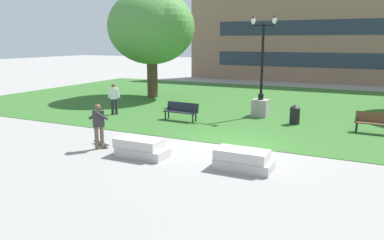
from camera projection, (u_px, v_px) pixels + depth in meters
ground_plane at (231, 146)px, 14.46m from camera, size 140.00×140.00×0.00m
grass_lawn at (287, 106)px, 23.25m from camera, size 40.00×20.00×0.02m
concrete_block_center at (141, 148)px, 13.11m from camera, size 1.88×0.90×0.64m
concrete_block_left at (243, 160)px, 11.77m from camera, size 1.80×0.90×0.64m
person_skateboarder at (99, 123)px, 13.90m from camera, size 0.75×0.51×1.71m
skateboard at (102, 144)px, 14.48m from camera, size 1.01×0.59×0.14m
park_bench_near_left at (181, 110)px, 18.94m from camera, size 1.82×0.61×0.90m
park_bench_near_right at (377, 122)px, 16.30m from camera, size 1.82×0.59×0.90m
lamp_post_left at (261, 97)px, 19.89m from camera, size 1.32×0.80×5.23m
tree_near_right at (151, 28)px, 26.04m from camera, size 6.33×6.02×7.45m
trash_bin at (295, 114)px, 18.10m from camera, size 0.49×0.49×0.96m
person_bystander_far_lawn at (114, 97)px, 20.35m from camera, size 0.61×0.45×1.71m
building_facade_distant at (321, 28)px, 35.03m from camera, size 26.48×1.03×10.27m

